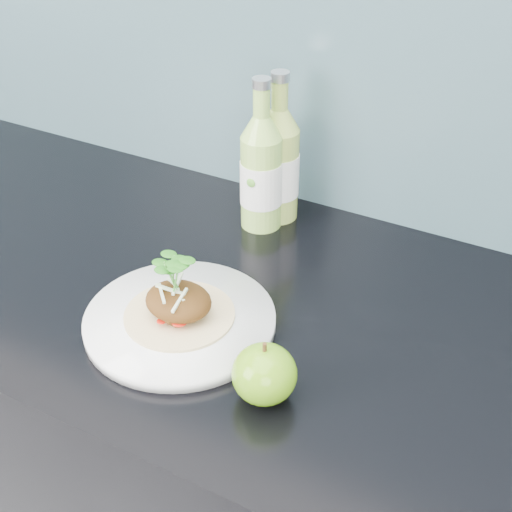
# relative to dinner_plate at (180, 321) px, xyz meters

# --- Properties ---
(kitchen_counter) EXTENTS (4.00, 0.60, 0.90)m
(kitchen_counter) POSITION_rel_dinner_plate_xyz_m (0.03, 0.10, -0.46)
(kitchen_counter) COLOR black
(kitchen_counter) RESTS_ON ground
(dinner_plate) EXTENTS (0.26, 0.26, 0.02)m
(dinner_plate) POSITION_rel_dinner_plate_xyz_m (0.00, 0.00, 0.00)
(dinner_plate) COLOR white
(dinner_plate) RESTS_ON kitchen_counter
(pork_taco) EXTENTS (0.14, 0.14, 0.10)m
(pork_taco) POSITION_rel_dinner_plate_xyz_m (-0.00, 0.00, 0.04)
(pork_taco) COLOR tan
(pork_taco) RESTS_ON dinner_plate
(green_apple) EXTENTS (0.10, 0.10, 0.08)m
(green_apple) POSITION_rel_dinner_plate_xyz_m (0.16, -0.06, 0.03)
(green_apple) COLOR #468E0F
(green_apple) RESTS_ON kitchen_counter
(cider_bottle_left) EXTENTS (0.09, 0.09, 0.24)m
(cider_bottle_left) POSITION_rel_dinner_plate_xyz_m (-0.03, 0.27, 0.08)
(cider_bottle_left) COLOR #97C853
(cider_bottle_left) RESTS_ON kitchen_counter
(cider_bottle_right) EXTENTS (0.07, 0.07, 0.24)m
(cider_bottle_right) POSITION_rel_dinner_plate_xyz_m (-0.02, 0.31, 0.08)
(cider_bottle_right) COLOR #9FBB4E
(cider_bottle_right) RESTS_ON kitchen_counter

